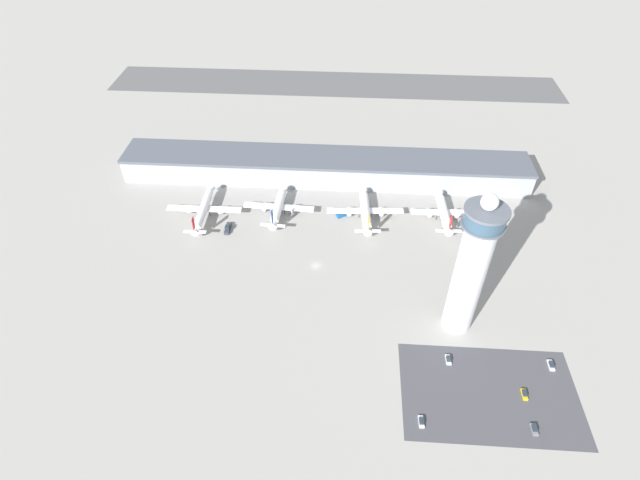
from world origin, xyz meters
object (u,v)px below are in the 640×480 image
service_truck_catering (343,214)px  car_navy_sedan (551,365)px  airplane_gate_alpha (204,209)px  airplane_gate_bravo (278,207)px  service_truck_fuel (228,228)px  car_silver_sedan (448,360)px  airplane_gate_charlie (365,211)px  car_yellow_taxi (421,422)px  car_black_suv (534,429)px  car_blue_compact (524,394)px  control_tower (471,268)px  airplane_gate_delta (444,212)px

service_truck_catering → car_navy_sedan: bearing=-46.6°
airplane_gate_alpha → airplane_gate_bravo: size_ratio=1.05×
service_truck_catering → service_truck_fuel: bearing=-165.0°
airplane_gate_alpha → service_truck_catering: airplane_gate_alpha is taller
service_truck_fuel → car_silver_sedan: service_truck_fuel is taller
airplane_gate_charlie → service_truck_catering: size_ratio=5.16×
car_yellow_taxi → car_navy_sedan: 57.62m
car_yellow_taxi → car_black_suv: car_black_suv is taller
car_blue_compact → control_tower: bearing=122.5°
service_truck_fuel → car_navy_sedan: size_ratio=1.75×
car_black_suv → airplane_gate_charlie: bearing=117.2°
service_truck_catering → car_navy_sedan: (81.59, -86.32, -0.44)m
airplane_gate_bravo → service_truck_fuel: 28.18m
airplane_gate_charlie → airplane_gate_delta: 39.57m
service_truck_fuel → car_blue_compact: (125.80, -84.13, -0.49)m
car_blue_compact → airplane_gate_delta: bearing=100.2°
car_navy_sedan → car_silver_sedan: bearing=-180.0°
airplane_gate_delta → control_tower: bearing=-92.1°
airplane_gate_delta → car_blue_compact: size_ratio=7.27×
car_blue_compact → car_black_suv: 13.45m
service_truck_fuel → car_silver_sedan: 122.74m
control_tower → car_navy_sedan: bearing=-29.2°
car_silver_sedan → car_black_suv: (25.76, -26.63, -0.02)m
airplane_gate_bravo → car_black_suv: bearing=-47.7°
service_truck_catering → car_black_suv: bearing=-58.7°
control_tower → airplane_gate_delta: control_tower is taller
control_tower → car_silver_sedan: 37.00m
airplane_gate_charlie → car_silver_sedan: bearing=-69.6°
car_blue_compact → car_yellow_taxi: bearing=-161.1°
airplane_gate_alpha → service_truck_catering: bearing=4.0°
control_tower → airplane_gate_charlie: bearing=119.1°
airplane_gate_bravo → airplane_gate_delta: (84.29, 0.43, 0.54)m
airplane_gate_charlie → car_navy_sedan: (70.46, -85.35, -3.77)m
car_black_suv → service_truck_fuel: bearing=142.2°
airplane_gate_bravo → airplane_gate_delta: bearing=0.3°
airplane_gate_charlie → airplane_gate_alpha: bearing=-177.2°
airplane_gate_delta → car_blue_compact: airplane_gate_delta is taller
control_tower → service_truck_fuel: (-105.51, 52.26, -31.05)m
car_navy_sedan → car_black_suv: bearing=-115.9°
airplane_gate_delta → car_silver_sedan: airplane_gate_delta is taller
airplane_gate_charlie → car_yellow_taxi: airplane_gate_charlie is taller
airplane_gate_alpha → car_silver_sedan: size_ratio=8.52×
control_tower → airplane_gate_bravo: bearing=140.6°
control_tower → airplane_gate_alpha: (-119.74, 62.60, -27.62)m
car_blue_compact → car_black_suv: size_ratio=1.03×
airplane_gate_bravo → car_yellow_taxi: size_ratio=8.19×
airplane_gate_bravo → car_yellow_taxi: (63.93, -112.16, -3.62)m
service_truck_catering → service_truck_fuel: (-57.30, -15.39, -0.00)m
service_truck_fuel → car_blue_compact: size_ratio=1.83×
car_yellow_taxi → control_tower: bearing=68.3°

